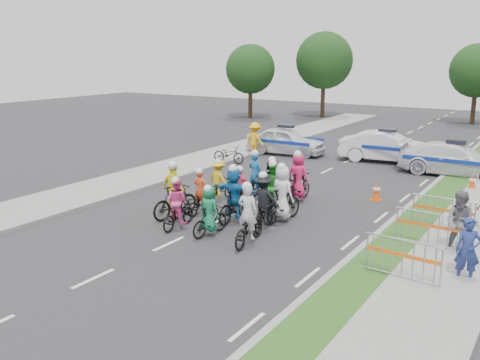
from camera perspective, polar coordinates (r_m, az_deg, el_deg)
The scene contains 34 objects.
ground at distance 16.34m, azimuth -7.61°, elevation -6.77°, with size 90.00×90.00×0.00m, color #28282B.
curb_right at distance 18.26m, azimuth 15.39°, elevation -4.75°, with size 0.20×60.00×0.12m, color gray.
grass_strip at distance 18.09m, azimuth 17.51°, elevation -5.09°, with size 1.20×60.00×0.11m, color #274F19.
sidewalk_right at distance 17.77m, azimuth 23.14°, elevation -5.87°, with size 2.40×60.00×0.13m, color gray.
sidewalk_left at distance 24.07m, azimuth -11.97°, elevation -0.15°, with size 3.00×60.00×0.13m, color gray.
rider_0 at distance 15.99m, azimuth 0.89°, elevation -4.67°, with size 0.91×1.98×1.95m.
rider_1 at distance 16.74m, azimuth -3.28°, elevation -3.81°, with size 0.74×1.62×1.66m.
rider_2 at distance 17.55m, azimuth -6.68°, elevation -3.07°, with size 0.77×1.75×1.74m.
rider_3 at distance 18.56m, azimuth -6.99°, elevation -1.75°, with size 1.09×2.01×2.04m.
rider_4 at distance 17.37m, azimuth 2.55°, elevation -2.84°, with size 1.17×1.99×1.93m.
rider_5 at distance 18.00m, azimuth -0.62°, elevation -1.93°, with size 1.60×1.91×2.01m.
rider_6 at distance 19.03m, azimuth -4.17°, elevation -1.97°, with size 0.63×1.67×1.68m.
rider_7 at distance 18.10m, azimuth 4.52°, elevation -2.04°, with size 0.95×2.02×2.05m.
rider_8 at distance 18.87m, azimuth 3.59°, elevation -1.54°, with size 0.87×2.00×2.00m.
rider_9 at distance 19.40m, azimuth 0.10°, elevation -1.37°, with size 0.85×1.60×1.67m.
rider_10 at distance 20.66m, azimuth -2.25°, elevation -0.44°, with size 1.00×1.70×1.66m.
rider_11 at distance 19.82m, azimuth 3.51°, elevation -0.61°, with size 1.52×1.82×1.92m.
rider_12 at distance 20.93m, azimuth 1.69°, elevation -0.26°, with size 0.83×1.97×1.96m.
rider_13 at distance 20.62m, azimuth 6.21°, elevation -0.19°, with size 0.86×1.92×2.00m.
police_car_0 at distance 30.19m, azimuth 4.91°, elevation 4.18°, with size 1.79×4.44×1.51m, color white.
police_car_1 at distance 29.00m, azimuth 15.37°, elevation 3.43°, with size 1.67×4.79×1.58m, color white.
police_car_2 at distance 26.89m, azimuth 21.96°, elevation 2.05°, with size 2.08×5.11×1.48m, color white.
spectator_0 at distance 14.48m, azimuth 23.13°, elevation -6.93°, with size 0.62×0.40×1.69m, color navy.
spectator_1 at distance 16.28m, azimuth 22.50°, elevation -4.31°, with size 0.91×0.71×1.87m, color slate.
marshal_hiviz at distance 29.58m, azimuth 1.61°, elevation 4.37°, with size 1.20×0.69×1.86m, color yellow.
barrier_0 at distance 14.05m, azimuth 16.94°, elevation -8.27°, with size 2.00×0.50×1.12m, color #A5A8AD, non-canonical shape.
barrier_1 at distance 16.56m, azimuth 19.49°, elevation -5.12°, with size 2.00×0.50×1.12m, color #A5A8AD, non-canonical shape.
barrier_2 at distance 18.32m, azimuth 20.82°, elevation -3.47°, with size 2.00×0.50×1.12m, color #A5A8AD, non-canonical shape.
cone_0 at distance 21.40m, azimuth 14.35°, elevation -1.23°, with size 0.40×0.40×0.70m.
cone_1 at distance 24.20m, azimuth 23.54°, elevation -0.25°, with size 0.40×0.40×0.70m.
parked_bike at distance 27.73m, azimuth -1.21°, elevation 2.78°, with size 0.62×1.77×0.93m, color black.
tree_0 at distance 46.37m, azimuth 1.12°, elevation 11.74°, with size 4.20×4.20×6.30m.
tree_3 at distance 47.63m, azimuth 8.97°, elevation 12.47°, with size 4.90×4.90×7.35m.
tree_4 at distance 46.26m, azimuth 23.98°, elevation 10.60°, with size 4.20×4.20×6.30m.
Camera 1 is at (9.89, -11.72, 5.64)m, focal length 40.00 mm.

